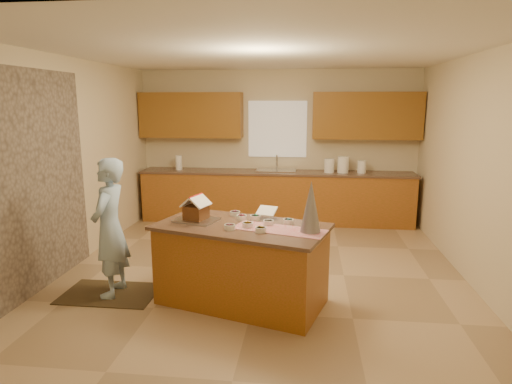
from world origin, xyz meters
The scene contains 28 objects.
floor centered at (0.00, 0.00, 0.00)m, with size 5.50×5.50×0.00m, color tan.
ceiling centered at (0.00, 0.00, 2.70)m, with size 5.50×5.50×0.00m, color silver.
wall_back centered at (0.00, 2.75, 1.35)m, with size 5.50×5.50×0.00m, color beige.
wall_front centered at (0.00, -2.75, 1.35)m, with size 5.50×5.50×0.00m, color beige.
wall_left centered at (-2.50, 0.00, 1.35)m, with size 5.50×5.50×0.00m, color beige.
wall_right centered at (2.50, 0.00, 1.35)m, with size 5.50×5.50×0.00m, color beige.
stone_accent centered at (-2.48, -0.80, 1.25)m, with size 2.50×2.50×0.00m, color gray.
window_curtain centered at (0.00, 2.72, 1.65)m, with size 1.05×0.03×1.00m, color white.
back_counter_base centered at (0.00, 2.45, 0.44)m, with size 4.80×0.60×0.88m, color #A14E21.
back_counter_top centered at (0.00, 2.45, 0.90)m, with size 4.85×0.63×0.04m, color brown.
upper_cabinet_left centered at (-1.55, 2.57, 1.90)m, with size 1.85×0.35×0.80m, color brown.
upper_cabinet_right centered at (1.55, 2.57, 1.90)m, with size 1.85×0.35×0.80m, color brown.
sink centered at (0.00, 2.45, 0.89)m, with size 0.70×0.45×0.12m, color silver.
faucet centered at (0.00, 2.63, 1.06)m, with size 0.03×0.03×0.28m, color silver.
island_base centered at (-0.13, -0.89, 0.41)m, with size 1.69×0.85×0.83m, color #A14E21.
island_top centered at (-0.13, -0.89, 0.85)m, with size 1.77×0.92×0.04m, color brown.
table_runner centered at (0.28, -1.01, 0.87)m, with size 0.94×0.34×0.01m, color #A20B1F.
baking_tray centered at (-0.64, -0.78, 0.88)m, with size 0.43×0.32×0.02m, color silver.
cookbook centered at (0.11, -0.59, 0.95)m, with size 0.21×0.02×0.17m, color white.
tinsel_tree centered at (0.59, -1.06, 1.13)m, with size 0.21×0.21×0.52m, color #9FA0AB.
rug centered at (-1.64, -0.86, 0.01)m, with size 1.04×0.68×0.01m, color black.
boy centered at (-1.59, -0.86, 0.78)m, with size 0.56×0.37×1.54m, color #9FC1E2.
canister_a centered at (0.93, 2.45, 1.04)m, with size 0.17×0.17×0.24m, color white.
canister_b centered at (1.17, 2.45, 1.06)m, with size 0.20×0.20×0.28m, color white.
canister_c centered at (1.49, 2.45, 1.03)m, with size 0.15×0.15×0.22m, color white.
paper_towel centered at (-1.78, 2.45, 1.05)m, with size 0.12×0.12×0.26m, color white.
gingerbread_house centered at (-0.64, -0.78, 0.99)m, with size 0.32×0.33×0.27m.
candy_bowls centered at (-0.01, -0.83, 0.89)m, with size 0.73×0.72×0.05m.
Camera 1 is at (0.53, -5.29, 2.13)m, focal length 30.91 mm.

